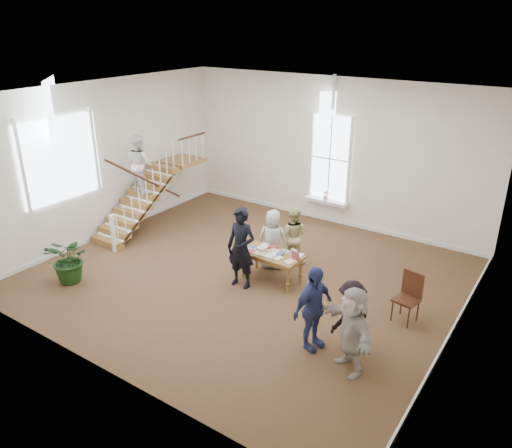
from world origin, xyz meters
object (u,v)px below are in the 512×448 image
Objects in this scene: library_table at (271,256)px; police_officer at (241,248)px; woman_cluster_c at (352,330)px; elderly_woman at (273,239)px; person_yellow at (293,236)px; woman_cluster_a at (313,308)px; side_chair at (409,294)px; floor_plant at (70,260)px; woman_cluster_b at (351,315)px.

library_table is 0.78× the size of police_officer.
woman_cluster_c reaches higher than library_table.
elderly_woman reaches higher than person_yellow.
woman_cluster_a is (2.59, -1.22, -0.12)m from police_officer.
woman_cluster_a is 2.39m from side_chair.
library_table is at bearing 35.35° from floor_plant.
woman_cluster_a is at bearing -28.76° from police_officer.
woman_cluster_c is 1.54× the size of side_chair.
person_yellow is at bearing 170.66° from woman_cluster_c.
library_table is 3.69m from woman_cluster_c.
woman_cluster_c is at bearing -87.87° from side_chair.
police_officer is at bearing 78.13° from woman_cluster_a.
elderly_woman is 0.89× the size of woman_cluster_a.
side_chair is at bearing 178.92° from woman_cluster_b.
woman_cluster_a reaches higher than side_chair.
side_chair is (1.24, 2.03, -0.26)m from woman_cluster_a.
library_table is 1.09× the size of woman_cluster_b.
person_yellow is (0.40, 1.75, -0.23)m from police_officer.
woman_cluster_c is (3.05, -2.07, 0.21)m from library_table.
person_yellow reaches higher than side_chair.
police_officer is 3.77m from woman_cluster_c.
library_table is 1.00× the size of elderly_woman.
woman_cluster_c is at bearing 114.48° from person_yellow.
person_yellow reaches higher than woman_cluster_b.
side_chair is at bearing 22.13° from floor_plant.
woman_cluster_b is (0.60, 0.45, -0.16)m from woman_cluster_a.
police_officer is 1.68× the size of floor_plant.
woman_cluster_b is 1.30× the size of side_chair.
person_yellow is at bearing 73.60° from police_officer.
elderly_woman is at bearing -102.34° from woman_cluster_b.
woman_cluster_b is 1.71m from side_chair.
police_officer is at bearing 57.35° from person_yellow.
elderly_woman is (-0.34, 0.60, 0.14)m from library_table.
woman_cluster_c is at bearing 45.62° from woman_cluster_b.
woman_cluster_a reaches higher than floor_plant.
woman_cluster_c is at bearing 122.45° from elderly_woman.
library_table is 1.11m from person_yellow.
person_yellow is at bearing 175.36° from side_chair.
woman_cluster_c is at bearing -31.83° from library_table.
library_table is at bearing 72.31° from person_yellow.
woman_cluster_a is 1.60× the size of side_chair.
woman_cluster_b is at bearing 118.12° from person_yellow.
woman_cluster_b reaches higher than library_table.
police_officer is 1.39× the size of woman_cluster_b.
side_chair is at bearing 8.43° from police_officer.
side_chair is at bearing 5.05° from library_table.
person_yellow is 4.43m from woman_cluster_c.
woman_cluster_c is (3.49, -1.42, -0.15)m from police_officer.
police_officer is 4.22m from floor_plant.
library_table is at bearing -96.46° from woman_cluster_b.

